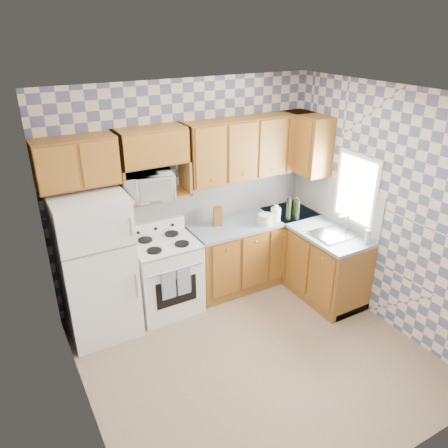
{
  "coord_description": "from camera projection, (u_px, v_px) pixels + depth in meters",
  "views": [
    {
      "loc": [
        -2.08,
        -3.02,
        3.27
      ],
      "look_at": [
        0.05,
        0.75,
        1.25
      ],
      "focal_mm": 35.0,
      "sensor_mm": 36.0,
      "label": 1
    }
  ],
  "objects": [
    {
      "name": "floor",
      "position": [
        254.0,
        356.0,
        4.69
      ],
      "size": [
        3.4,
        3.4,
        0.0
      ],
      "primitive_type": "plane",
      "color": "#7A654A",
      "rests_on": "ground"
    },
    {
      "name": "back_wall",
      "position": [
        187.0,
        192.0,
        5.39
      ],
      "size": [
        3.4,
        0.02,
        2.7
      ],
      "primitive_type": "cube",
      "color": "slate",
      "rests_on": "ground"
    },
    {
      "name": "right_wall",
      "position": [
        385.0,
        210.0,
        4.88
      ],
      "size": [
        0.02,
        3.2,
        2.7
      ],
      "primitive_type": "cube",
      "color": "slate",
      "rests_on": "ground"
    },
    {
      "name": "backsplash_back",
      "position": [
        216.0,
        198.0,
        5.62
      ],
      "size": [
        2.6,
        0.02,
        0.56
      ],
      "primitive_type": "cube",
      "color": "white",
      "rests_on": "back_wall"
    },
    {
      "name": "backsplash_right",
      "position": [
        334.0,
        200.0,
        5.57
      ],
      "size": [
        0.02,
        1.6,
        0.56
      ],
      "primitive_type": "cube",
      "color": "white",
      "rests_on": "right_wall"
    },
    {
      "name": "refrigerator",
      "position": [
        96.0,
        266.0,
        4.76
      ],
      "size": [
        0.75,
        0.7,
        1.68
      ],
      "primitive_type": "cube",
      "color": "white",
      "rests_on": "floor"
    },
    {
      "name": "stove_body",
      "position": [
        166.0,
        277.0,
        5.3
      ],
      "size": [
        0.76,
        0.65,
        0.9
      ],
      "primitive_type": "cube",
      "color": "white",
      "rests_on": "floor"
    },
    {
      "name": "cooktop",
      "position": [
        163.0,
        243.0,
        5.11
      ],
      "size": [
        0.76,
        0.65,
        0.02
      ],
      "primitive_type": "cube",
      "color": "silver",
      "rests_on": "stove_body"
    },
    {
      "name": "backguard",
      "position": [
        154.0,
        227.0,
        5.29
      ],
      "size": [
        0.76,
        0.08,
        0.17
      ],
      "primitive_type": "cube",
      "color": "white",
      "rests_on": "cooktop"
    },
    {
      "name": "dish_towel_left",
      "position": [
        169.0,
        285.0,
        4.94
      ],
      "size": [
        0.17,
        0.02,
        0.35
      ],
      "primitive_type": "cube",
      "color": "navy",
      "rests_on": "stove_body"
    },
    {
      "name": "dish_towel_right",
      "position": [
        184.0,
        281.0,
        5.03
      ],
      "size": [
        0.17,
        0.02,
        0.35
      ],
      "primitive_type": "cube",
      "color": "navy",
      "rests_on": "stove_body"
    },
    {
      "name": "base_cabinets_back",
      "position": [
        254.0,
        251.0,
        5.9
      ],
      "size": [
        1.75,
        0.6,
        0.88
      ],
      "primitive_type": "cube",
      "color": "brown",
      "rests_on": "floor"
    },
    {
      "name": "base_cabinets_right",
      "position": [
        311.0,
        257.0,
        5.76
      ],
      "size": [
        0.6,
        1.6,
        0.88
      ],
      "primitive_type": "cube",
      "color": "brown",
      "rests_on": "floor"
    },
    {
      "name": "countertop_back",
      "position": [
        255.0,
        221.0,
        5.7
      ],
      "size": [
        1.77,
        0.63,
        0.04
      ],
      "primitive_type": "cube",
      "color": "slate",
      "rests_on": "base_cabinets_back"
    },
    {
      "name": "countertop_right",
      "position": [
        314.0,
        226.0,
        5.57
      ],
      "size": [
        0.63,
        1.6,
        0.04
      ],
      "primitive_type": "cube",
      "color": "slate",
      "rests_on": "base_cabinets_right"
    },
    {
      "name": "upper_cabinets_back",
      "position": [
        251.0,
        147.0,
        5.41
      ],
      "size": [
        1.75,
        0.33,
        0.74
      ],
      "primitive_type": "cube",
      "color": "brown",
      "rests_on": "back_wall"
    },
    {
      "name": "upper_cabinets_fridge",
      "position": [
        76.0,
        162.0,
        4.42
      ],
      "size": [
        0.82,
        0.33,
        0.5
      ],
      "primitive_type": "cube",
      "color": "brown",
      "rests_on": "back_wall"
    },
    {
      "name": "upper_cabinets_right",
      "position": [
        306.0,
        143.0,
        5.58
      ],
      "size": [
        0.33,
        0.7,
        0.74
      ],
      "primitive_type": "cube",
      "color": "brown",
      "rests_on": "right_wall"
    },
    {
      "name": "microwave_shelf",
      "position": [
        155.0,
        197.0,
        5.01
      ],
      "size": [
        0.8,
        0.33,
        0.03
      ],
      "primitive_type": "cube",
      "color": "brown",
      "rests_on": "back_wall"
    },
    {
      "name": "microwave",
      "position": [
        148.0,
        186.0,
        4.85
      ],
      "size": [
        0.61,
        0.48,
        0.3
      ],
      "primitive_type": "imported",
      "rotation": [
        0.0,
        0.0,
        -0.21
      ],
      "color": "white",
      "rests_on": "microwave_shelf"
    },
    {
      "name": "sink",
      "position": [
        333.0,
        234.0,
        5.28
      ],
      "size": [
        0.48,
        0.4,
        0.03
      ],
      "primitive_type": "cube",
      "color": "#B7B7BC",
      "rests_on": "countertop_right"
    },
    {
      "name": "window",
      "position": [
        356.0,
        190.0,
        5.19
      ],
      "size": [
        0.02,
        0.66,
        0.86
      ],
      "primitive_type": "cube",
      "color": "white",
      "rests_on": "right_wall"
    },
    {
      "name": "bottle_0",
      "position": [
        289.0,
        209.0,
        5.64
      ],
      "size": [
        0.06,
        0.06,
        0.28
      ],
      "primitive_type": "cylinder",
      "color": "black",
      "rests_on": "countertop_back"
    },
    {
      "name": "bottle_1",
      "position": [
        297.0,
        210.0,
        5.65
      ],
      "size": [
        0.06,
        0.06,
        0.27
      ],
      "primitive_type": "cylinder",
      "color": "black",
      "rests_on": "countertop_back"
    },
    {
      "name": "bottle_2",
      "position": [
        296.0,
        207.0,
        5.75
      ],
      "size": [
        0.06,
        0.06,
        0.25
      ],
      "primitive_type": "cylinder",
      "color": "#52370F",
      "rests_on": "countertop_back"
    },
    {
      "name": "knife_block",
      "position": [
        218.0,
        216.0,
        5.49
      ],
      "size": [
        0.14,
        0.14,
        0.24
      ],
      "primitive_type": "cube",
      "rotation": [
        0.0,
        0.0,
        -0.36
      ],
      "color": "brown",
      "rests_on": "countertop_back"
    },
    {
      "name": "electric_kettle",
      "position": [
        276.0,
        214.0,
        5.64
      ],
      "size": [
        0.13,
        0.13,
        0.17
      ],
      "primitive_type": "cylinder",
      "color": "white",
      "rests_on": "countertop_back"
    },
    {
      "name": "food_containers",
      "position": [
        265.0,
        219.0,
        5.53
      ],
      "size": [
        0.2,
        0.2,
        0.14
      ],
      "primitive_type": null,
      "color": "beige",
      "rests_on": "countertop_back"
    },
    {
      "name": "soap_bottle",
      "position": [
        368.0,
        237.0,
        5.04
      ],
      "size": [
        0.06,
        0.06,
        0.17
      ],
      "primitive_type": "cylinder",
      "color": "beige",
      "rests_on": "countertop_right"
    }
  ]
}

